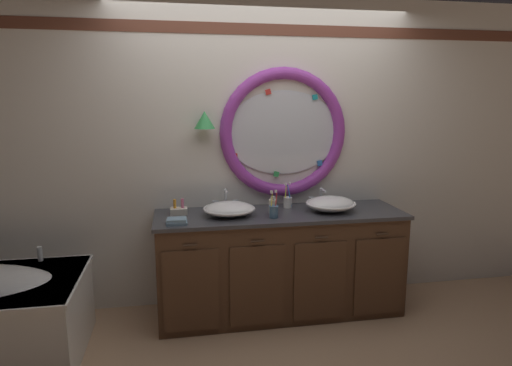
{
  "coord_description": "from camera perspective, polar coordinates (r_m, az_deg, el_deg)",
  "views": [
    {
      "loc": [
        -0.74,
        -3.15,
        1.76
      ],
      "look_at": [
        -0.11,
        0.25,
        1.11
      ],
      "focal_mm": 31.08,
      "sensor_mm": 36.0,
      "label": 1
    }
  ],
  "objects": [
    {
      "name": "ground_plane",
      "position": [
        3.68,
        2.54,
        -17.86
      ],
      "size": [
        14.0,
        14.0,
        0.0
      ],
      "primitive_type": "plane",
      "color": "tan"
    },
    {
      "name": "sink_basin_right",
      "position": [
        3.69,
        9.61,
        -2.65
      ],
      "size": [
        0.41,
        0.41,
        0.12
      ],
      "color": "white",
      "rests_on": "vanity_counter"
    },
    {
      "name": "toiletry_basket",
      "position": [
        3.59,
        -9.9,
        -3.48
      ],
      "size": [
        0.13,
        0.1,
        0.13
      ],
      "color": "beige",
      "rests_on": "vanity_counter"
    },
    {
      "name": "back_wall_assembly",
      "position": [
        3.83,
        0.97,
        4.13
      ],
      "size": [
        6.4,
        0.26,
        2.6
      ],
      "color": "silver",
      "rests_on": "ground_plane"
    },
    {
      "name": "vanity_counter",
      "position": [
        3.74,
        3.07,
        -10.14
      ],
      "size": [
        2.02,
        0.64,
        0.86
      ],
      "color": "brown",
      "rests_on": "ground_plane"
    },
    {
      "name": "faucet_set_right",
      "position": [
        3.92,
        8.39,
        -1.86
      ],
      "size": [
        0.22,
        0.14,
        0.15
      ],
      "color": "silver",
      "rests_on": "vanity_counter"
    },
    {
      "name": "toothbrush_holder_left",
      "position": [
        3.44,
        2.3,
        -3.57
      ],
      "size": [
        0.08,
        0.08,
        0.22
      ],
      "color": "slate",
      "rests_on": "vanity_counter"
    },
    {
      "name": "toothbrush_holder_right",
      "position": [
        3.76,
        4.1,
        -2.38
      ],
      "size": [
        0.08,
        0.08,
        0.22
      ],
      "color": "white",
      "rests_on": "vanity_counter"
    },
    {
      "name": "faucet_set_left",
      "position": [
        3.73,
        -3.93,
        -2.29
      ],
      "size": [
        0.22,
        0.14,
        0.17
      ],
      "color": "silver",
      "rests_on": "vanity_counter"
    },
    {
      "name": "soap_dispenser",
      "position": [
        3.56,
        2.19,
        -2.97
      ],
      "size": [
        0.07,
        0.07,
        0.15
      ],
      "color": "#EFE5C6",
      "rests_on": "vanity_counter"
    },
    {
      "name": "folded_hand_towel",
      "position": [
        3.33,
        -10.16,
        -4.87
      ],
      "size": [
        0.15,
        0.12,
        0.04
      ],
      "color": "#7593A8",
      "rests_on": "vanity_counter"
    },
    {
      "name": "sink_basin_left",
      "position": [
        3.5,
        -3.47,
        -3.34
      ],
      "size": [
        0.41,
        0.41,
        0.11
      ],
      "color": "white",
      "rests_on": "vanity_counter"
    }
  ]
}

